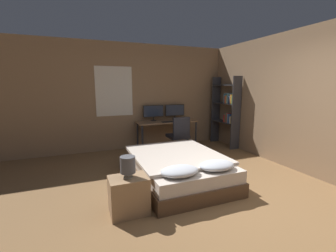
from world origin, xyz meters
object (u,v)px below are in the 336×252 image
nightstand (129,195)px  desk (167,124)px  keyboard (170,122)px  bedside_lamp (128,165)px  bed (179,168)px  monitor_left (153,112)px  office_chair (179,140)px  bookshelf (228,108)px  monitor_right (175,111)px  computer_mouse (180,121)px

nightstand → desk: 3.19m
desk → nightstand: bearing=-120.6°
keyboard → bedside_lamp: bearing=-122.4°
bed → desk: size_ratio=1.22×
monitor_left → office_chair: 1.12m
office_chair → bookshelf: bearing=10.1°
monitor_left → monitor_right: 0.62m
desk → office_chair: (0.02, -0.71, -0.26)m
bookshelf → computer_mouse: bearing=169.3°
monitor_left → monitor_right: same height
computer_mouse → office_chair: 0.70m
desk → office_chair: office_chair is taller
monitor_left → bed: bearing=-97.3°
computer_mouse → office_chair: (-0.28, -0.53, -0.36)m
nightstand → desk: (1.61, 2.73, 0.39)m
nightstand → bookshelf: bookshelf is taller
bed → monitor_right: bearing=68.0°
keyboard → monitor_right: bearing=50.2°
monitor_left → keyboard: monitor_left is taller
keyboard → desk: bearing=90.0°
office_chair → keyboard: bearing=91.9°
bedside_lamp → computer_mouse: 3.18m
computer_mouse → bookshelf: 1.35m
desk → monitor_left: 0.49m
bed → computer_mouse: (0.89, 1.87, 0.51)m
nightstand → bookshelf: size_ratio=0.26×
bedside_lamp → monitor_left: (1.30, 2.92, 0.31)m
computer_mouse → bed: bearing=-115.5°
nightstand → bedside_lamp: bearing=0.0°
monitor_right → keyboard: (-0.31, -0.37, -0.23)m
bedside_lamp → monitor_right: (1.92, 2.92, 0.31)m
keyboard → computer_mouse: 0.30m
bedside_lamp → keyboard: 3.01m
office_chair → desk: bearing=91.4°
keyboard → monitor_left: bearing=129.8°
bookshelf → monitor_left: bearing=162.0°
computer_mouse → bookshelf: size_ratio=0.04×
bedside_lamp → bookshelf: 3.96m
monitor_right → desk: bearing=-148.8°
monitor_right → office_chair: bearing=-108.0°
bed → nightstand: size_ratio=3.92×
keyboard → computer_mouse: bearing=0.0°
monitor_left → bookshelf: bearing=-18.0°
desk → computer_mouse: 0.37m
office_chair → bookshelf: bookshelf is taller
bed → bedside_lamp: bearing=-146.5°
computer_mouse → office_chair: bearing=-118.0°
monitor_left → computer_mouse: monitor_left is taller
computer_mouse → office_chair: size_ratio=0.07×
nightstand → office_chair: office_chair is taller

